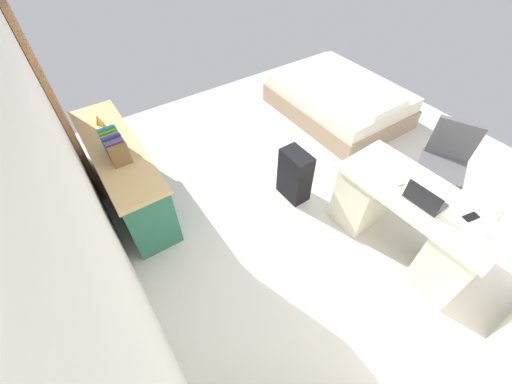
{
  "coord_description": "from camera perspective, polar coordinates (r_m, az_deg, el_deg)",
  "views": [
    {
      "loc": [
        -1.83,
        2.09,
        2.8
      ],
      "look_at": [
        -0.14,
        0.94,
        0.6
      ],
      "focal_mm": 22.41,
      "sensor_mm": 36.0,
      "label": 1
    }
  ],
  "objects": [
    {
      "name": "door_wooden",
      "position": [
        3.92,
        -31.95,
        12.91
      ],
      "size": [
        0.88,
        0.05,
        2.04
      ],
      "primitive_type": "cube",
      "color": "#936038",
      "rests_on": "ground_plane"
    },
    {
      "name": "credenza",
      "position": [
        3.77,
        -22.35,
        3.03
      ],
      "size": [
        1.8,
        0.48,
        0.76
      ],
      "color": "#28664C",
      "rests_on": "ground_plane"
    },
    {
      "name": "cell_phone_near_laptop",
      "position": [
        3.15,
        34.01,
        -3.7
      ],
      "size": [
        0.09,
        0.15,
        0.01
      ],
      "primitive_type": "cube",
      "rotation": [
        0.0,
        0.0,
        -0.21
      ],
      "color": "black",
      "rests_on": "desk"
    },
    {
      "name": "figurine_small",
      "position": [
        3.9,
        -26.33,
        11.51
      ],
      "size": [
        0.08,
        0.08,
        0.11
      ],
      "primitive_type": "cone",
      "color": "gold",
      "rests_on": "credenza"
    },
    {
      "name": "wall_back",
      "position": [
        2.28,
        -30.48,
        3.28
      ],
      "size": [
        4.42,
        0.1,
        2.9
      ],
      "primitive_type": "cube",
      "color": "silver",
      "rests_on": "ground_plane"
    },
    {
      "name": "bed",
      "position": [
        5.12,
        14.53,
        15.64
      ],
      "size": [
        1.9,
        1.4,
        0.58
      ],
      "color": "gray",
      "rests_on": "ground_plane"
    },
    {
      "name": "ground_plane",
      "position": [
        3.94,
        10.22,
        0.97
      ],
      "size": [
        5.49,
        5.49,
        0.0
      ],
      "primitive_type": "plane",
      "color": "beige"
    },
    {
      "name": "computer_mouse",
      "position": [
        3.14,
        24.26,
        1.57
      ],
      "size": [
        0.06,
        0.1,
        0.03
      ],
      "primitive_type": "ellipsoid",
      "rotation": [
        0.0,
        0.0,
        0.05
      ],
      "color": "white",
      "rests_on": "desk"
    },
    {
      "name": "book_row",
      "position": [
        3.34,
        -23.81,
        7.35
      ],
      "size": [
        0.35,
        0.17,
        0.23
      ],
      "color": "brown",
      "rests_on": "credenza"
    },
    {
      "name": "desk_lamp",
      "position": [
        2.91,
        37.13,
        -2.86
      ],
      "size": [
        0.16,
        0.11,
        0.34
      ],
      "color": "silver",
      "rests_on": "desk"
    },
    {
      "name": "office_chair",
      "position": [
        4.03,
        29.98,
        3.64
      ],
      "size": [
        0.61,
        0.61,
        0.94
      ],
      "color": "black",
      "rests_on": "ground_plane"
    },
    {
      "name": "laptop",
      "position": [
        3.03,
        27.81,
        -1.16
      ],
      "size": [
        0.32,
        0.24,
        0.21
      ],
      "color": "#333338",
      "rests_on": "desk"
    },
    {
      "name": "suitcase_black",
      "position": [
        3.6,
        6.93,
        2.98
      ],
      "size": [
        0.36,
        0.23,
        0.62
      ],
      "primitive_type": "cube",
      "rotation": [
        0.0,
        0.0,
        0.01
      ],
      "color": "black",
      "rests_on": "ground_plane"
    },
    {
      "name": "desk",
      "position": [
        3.38,
        25.44,
        -4.49
      ],
      "size": [
        1.47,
        0.73,
        0.74
      ],
      "color": "beige",
      "rests_on": "ground_plane"
    }
  ]
}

